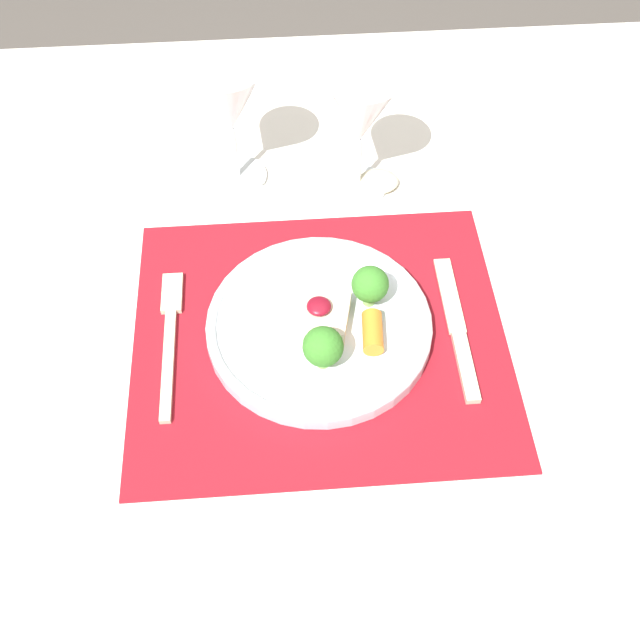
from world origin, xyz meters
The scene contains 9 objects.
ground_plane centered at (0.00, 0.00, 0.00)m, with size 8.00×8.00×0.00m, color #4C4742.
dining_table centered at (0.00, 0.00, 0.69)m, with size 1.60×1.20×0.77m.
placemat centered at (0.00, 0.00, 0.77)m, with size 0.42×0.37×0.00m, color maroon.
dinner_plate centered at (0.00, 0.01, 0.79)m, with size 0.26×0.26×0.07m.
fork centered at (-0.17, 0.02, 0.78)m, with size 0.02×0.20×0.01m.
knife centered at (0.16, -0.01, 0.78)m, with size 0.02×0.20×0.01m.
spoon centered at (0.08, 0.24, 0.78)m, with size 0.19×0.05×0.02m.
wine_glass_near centered at (0.07, 0.24, 0.89)m, with size 0.09×0.09×0.17m.
wine_glass_far centered at (-0.09, 0.27, 0.89)m, with size 0.09×0.09×0.17m.
Camera 1 is at (-0.04, -0.49, 1.47)m, focal length 42.00 mm.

